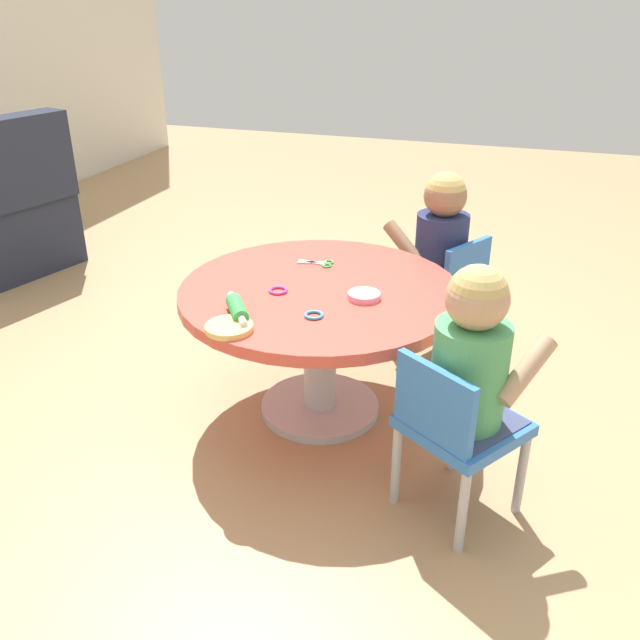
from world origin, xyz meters
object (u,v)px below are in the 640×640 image
Objects in this scene: craft_table at (320,315)px; seated_child_right at (441,235)px; child_chair_left at (455,427)px; rolling_pin at (237,309)px; child_chair_right at (444,290)px; seated_child_left at (472,353)px; craft_scissors at (321,263)px.

seated_child_right reaches higher than craft_table.
rolling_pin is at bearing 82.11° from child_chair_left.
rolling_pin is at bearing 148.60° from child_chair_right.
rolling_pin reaches higher than child_chair_left.
seated_child_left is at bearing -33.40° from child_chair_left.
craft_table is at bearing 151.45° from seated_child_right.
child_chair_left is 0.98m from child_chair_right.
child_chair_right is at bearing 10.82° from child_chair_left.
seated_child_left is at bearing -122.95° from craft_table.
seated_child_left is 3.71× the size of craft_scissors.
craft_scissors is at bearing 17.78° from craft_table.
craft_table is 0.24m from craft_scissors.
craft_table is 1.81× the size of child_chair_left.
seated_child_left is 0.98m from seated_child_right.
child_chair_right is 0.59m from craft_scissors.
craft_scissors is (0.57, 0.63, -0.03)m from seated_child_left.
seated_child_left is at bearing -132.30° from craft_scissors.
craft_table is 7.08× the size of craft_scissors.
craft_table is 0.68m from seated_child_right.
seated_child_left is 0.98m from child_chair_right.
seated_child_left is at bearing -95.08° from rolling_pin.
child_chair_left and child_chair_right have the same top height.
rolling_pin is at bearing 167.97° from craft_scissors.
craft_table is at bearing 148.02° from child_chair_right.
rolling_pin is at bearing 84.92° from seated_child_left.
craft_scissors is at bearing 134.56° from seated_child_right.
seated_child_left reaches higher than craft_table.
rolling_pin is (-0.86, 0.53, 0.22)m from child_chair_right.
craft_table is 1.81× the size of child_chair_right.
child_chair_left is at bearing -169.18° from child_chair_right.
child_chair_right is (0.93, 0.21, -0.23)m from seated_child_left.
child_chair_right is 1.03m from rolling_pin.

